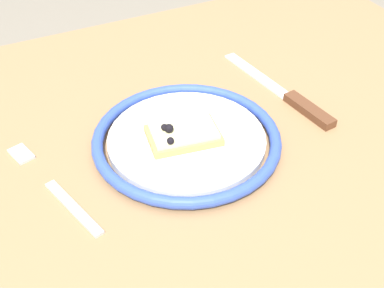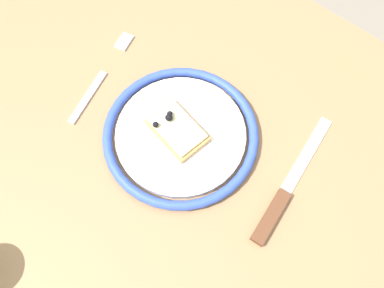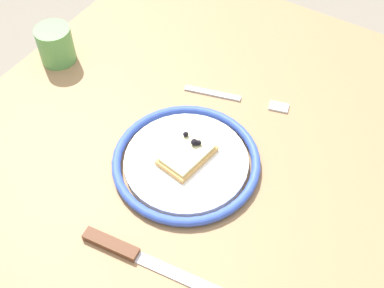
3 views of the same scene
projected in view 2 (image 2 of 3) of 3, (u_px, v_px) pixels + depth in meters
The scene contains 6 objects.
ground_plane at pixel (184, 229), 1.26m from camera, with size 6.00×6.00×0.00m, color gray.
dining_table at pixel (177, 167), 0.68m from camera, with size 1.05×0.81×0.72m.
plate at pixel (181, 134), 0.60m from camera, with size 0.25×0.25×0.02m.
pizza_slice_near at pixel (177, 129), 0.59m from camera, with size 0.10×0.08×0.03m.
knife at pixel (281, 199), 0.56m from camera, with size 0.05×0.24×0.01m.
fork at pixel (102, 75), 0.65m from camera, with size 0.07×0.20×0.00m.
Camera 2 is at (0.17, -0.16, 1.28)m, focal length 34.83 mm.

